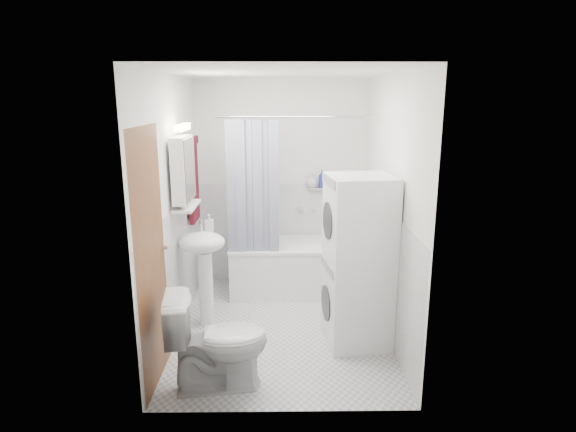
{
  "coord_description": "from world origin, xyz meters",
  "views": [
    {
      "loc": [
        0.0,
        -4.31,
        2.19
      ],
      "look_at": [
        0.06,
        0.15,
        1.09
      ],
      "focal_mm": 30.0,
      "sensor_mm": 36.0,
      "label": 1
    }
  ],
  "objects_px": {
    "washer_dryer": "(358,262)",
    "bathtub": "(297,265)",
    "sink": "(203,257)",
    "toilet": "(217,342)"
  },
  "relations": [
    {
      "from": "bathtub",
      "to": "washer_dryer",
      "type": "relative_size",
      "value": 0.98
    },
    {
      "from": "sink",
      "to": "washer_dryer",
      "type": "xyz_separation_m",
      "value": [
        1.43,
        -0.35,
        0.07
      ]
    },
    {
      "from": "washer_dryer",
      "to": "sink",
      "type": "bearing_deg",
      "value": 158.79
    },
    {
      "from": "sink",
      "to": "toilet",
      "type": "xyz_separation_m",
      "value": [
        0.26,
        -1.05,
        -0.32
      ]
    },
    {
      "from": "bathtub",
      "to": "sink",
      "type": "bearing_deg",
      "value": -137.85
    },
    {
      "from": "bathtub",
      "to": "washer_dryer",
      "type": "xyz_separation_m",
      "value": [
        0.5,
        -1.2,
        0.45
      ]
    },
    {
      "from": "sink",
      "to": "toilet",
      "type": "height_order",
      "value": "sink"
    },
    {
      "from": "bathtub",
      "to": "washer_dryer",
      "type": "height_order",
      "value": "washer_dryer"
    },
    {
      "from": "washer_dryer",
      "to": "bathtub",
      "type": "bearing_deg",
      "value": 105.4
    },
    {
      "from": "washer_dryer",
      "to": "toilet",
      "type": "distance_m",
      "value": 1.42
    }
  ]
}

